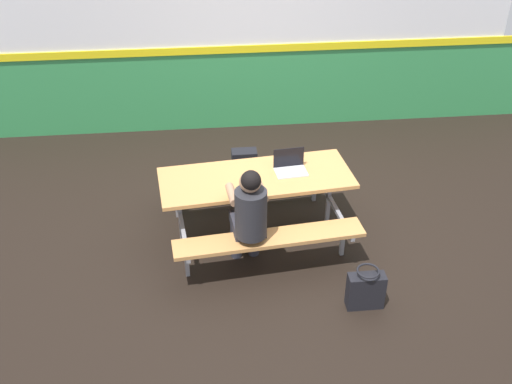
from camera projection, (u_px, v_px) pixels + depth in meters
ground_plane at (285, 233)px, 6.55m from camera, size 10.00×10.00×0.02m
accent_backdrop at (260, 40)px, 8.01m from camera, size 8.00×0.14×2.60m
picnic_table_main at (256, 190)px, 6.20m from camera, size 2.01×1.73×0.74m
student_nearer at (249, 212)px, 5.64m from camera, size 0.39×0.54×1.21m
laptop_silver at (290, 167)px, 6.17m from camera, size 0.34×0.25×0.22m
backpack_dark at (244, 167)px, 7.28m from camera, size 0.30×0.22×0.44m
tote_bag_bright at (366, 290)px, 5.51m from camera, size 0.34×0.21×0.43m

